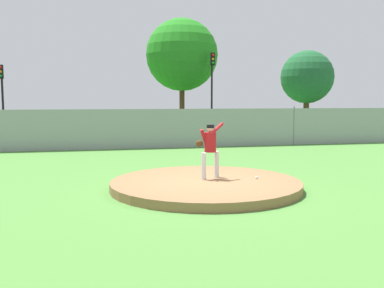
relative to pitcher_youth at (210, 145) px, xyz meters
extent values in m
plane|color=#4C8438|center=(-0.18, 5.73, -1.15)|extent=(80.00, 80.00, 0.00)
cube|color=#2B2B2D|center=(-0.18, 14.23, -1.15)|extent=(44.00, 7.00, 0.01)
cylinder|color=olive|center=(-0.18, -0.27, -1.03)|extent=(5.13, 5.13, 0.23)
cylinder|color=silver|center=(-0.21, -0.14, -0.55)|extent=(0.13, 0.13, 0.74)
cylinder|color=silver|center=(0.23, 0.13, -0.55)|extent=(0.13, 0.13, 0.74)
cylinder|color=maroon|center=(0.01, 0.00, 0.09)|extent=(0.32, 0.32, 0.54)
cylinder|color=maroon|center=(0.19, 0.00, 0.46)|extent=(0.47, 0.33, 0.34)
cylinder|color=maroon|center=(-0.17, 0.00, 0.23)|extent=(0.29, 0.22, 0.46)
ellipsoid|color=#4C2D14|center=(-0.29, 0.05, 0.06)|extent=(0.20, 0.12, 0.18)
sphere|color=tan|center=(0.01, 0.00, 0.46)|extent=(0.20, 0.20, 0.20)
cylinder|color=black|center=(0.01, 0.00, 0.53)|extent=(0.21, 0.21, 0.09)
sphere|color=white|center=(1.25, -0.34, -0.88)|extent=(0.07, 0.07, 0.07)
cube|color=gray|center=(-0.18, 9.73, -0.17)|extent=(37.00, 0.03, 1.95)
cylinder|color=slate|center=(7.22, 9.73, -0.12)|extent=(0.07, 0.07, 2.05)
cube|color=silver|center=(7.15, 13.87, -0.48)|extent=(1.83, 4.45, 0.69)
cube|color=black|center=(7.15, 13.87, 0.17)|extent=(1.66, 2.46, 0.61)
cylinder|color=black|center=(7.17, 15.25, -0.83)|extent=(1.84, 0.66, 0.64)
cylinder|color=black|center=(7.14, 12.50, -0.83)|extent=(1.84, 0.66, 0.64)
cube|color=tan|center=(0.93, 14.12, -0.46)|extent=(2.07, 4.90, 0.74)
cube|color=black|center=(0.93, 14.12, 0.24)|extent=(1.80, 2.74, 0.65)
cylinder|color=black|center=(1.03, 15.61, -0.83)|extent=(1.87, 0.76, 0.64)
cylinder|color=black|center=(0.84, 12.64, -0.83)|extent=(1.87, 0.76, 0.64)
cube|color=#146066|center=(-2.34, 13.97, -0.47)|extent=(1.87, 4.10, 0.71)
cube|color=black|center=(-2.34, 13.97, 0.19)|extent=(1.67, 2.28, 0.63)
cylinder|color=black|center=(-2.38, 15.22, -0.83)|extent=(1.81, 0.70, 0.64)
cylinder|color=black|center=(-2.29, 12.71, -0.83)|extent=(1.81, 0.70, 0.64)
cube|color=#B7BABF|center=(10.19, 14.10, -0.50)|extent=(1.73, 4.72, 0.66)
cube|color=black|center=(10.19, 14.10, 0.14)|extent=(1.58, 2.60, 0.61)
cylinder|color=black|center=(10.19, 15.56, -0.83)|extent=(1.78, 0.64, 0.64)
cylinder|color=black|center=(10.19, 12.63, -0.83)|extent=(1.78, 0.64, 0.64)
cylinder|color=black|center=(-9.03, 18.76, 1.18)|extent=(0.14, 0.14, 4.65)
cube|color=black|center=(-9.03, 18.58, 3.05)|extent=(0.28, 0.24, 0.90)
sphere|color=red|center=(-9.03, 18.46, 3.32)|extent=(0.18, 0.18, 0.18)
sphere|color=orange|center=(-9.03, 18.46, 3.05)|extent=(0.18, 0.18, 0.18)
sphere|color=green|center=(-9.03, 18.46, 2.78)|extent=(0.18, 0.18, 0.18)
cylinder|color=black|center=(5.15, 18.86, 1.73)|extent=(0.14, 0.14, 5.75)
cube|color=black|center=(5.15, 18.68, 4.16)|extent=(0.28, 0.24, 0.90)
sphere|color=red|center=(5.15, 18.56, 4.43)|extent=(0.18, 0.18, 0.18)
sphere|color=orange|center=(5.15, 18.56, 4.16)|extent=(0.18, 0.18, 0.18)
sphere|color=green|center=(5.15, 18.56, 3.89)|extent=(0.18, 0.18, 0.18)
cylinder|color=#4C331E|center=(3.49, 21.61, 0.81)|extent=(0.40, 0.40, 3.91)
sphere|color=#23831E|center=(3.49, 21.61, 4.71)|extent=(5.56, 5.56, 5.56)
cylinder|color=#4C331E|center=(15.36, 24.05, 0.24)|extent=(0.50, 0.50, 2.78)
sphere|color=#1E5B30|center=(15.36, 24.05, 3.27)|extent=(4.70, 4.70, 4.70)
camera|label=1|loc=(-3.01, -11.28, 1.25)|focal=39.93mm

